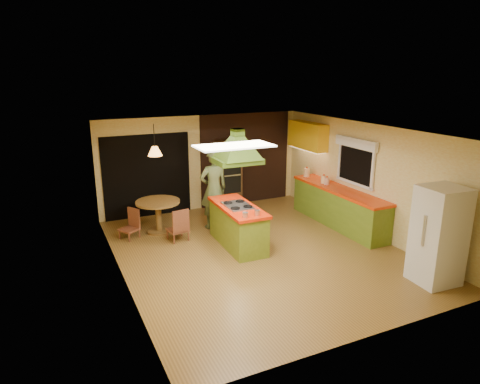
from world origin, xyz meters
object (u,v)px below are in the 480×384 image
kitchen_island (238,225)px  canister_large (307,172)px  dining_table (158,210)px  man (214,189)px  wall_oven (228,175)px  refrigerator (439,236)px

kitchen_island → canister_large: bearing=29.7°
dining_table → canister_large: 4.01m
kitchen_island → man: (-0.05, 1.24, 0.49)m
dining_table → kitchen_island: bearing=-48.3°
wall_oven → refrigerator: bearing=-69.3°
wall_oven → canister_large: size_ratio=8.38×
refrigerator → canister_large: bearing=91.0°
man → canister_large: size_ratio=8.55×
dining_table → canister_large: size_ratio=4.55×
canister_large → refrigerator: bearing=-92.5°
kitchen_island → man: bearing=93.9°
refrigerator → canister_large: (0.19, 4.36, 0.16)m
kitchen_island → refrigerator: size_ratio=1.03×
man → wall_oven: bearing=-129.5°
canister_large → man: bearing=-176.2°
refrigerator → dining_table: bearing=134.0°
man → dining_table: man is taller
wall_oven → canister_large: 2.08m
man → canister_large: 2.71m
canister_large → wall_oven: bearing=150.4°
wall_oven → kitchen_island: bearing=-105.1°
dining_table → wall_oven: bearing=23.9°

